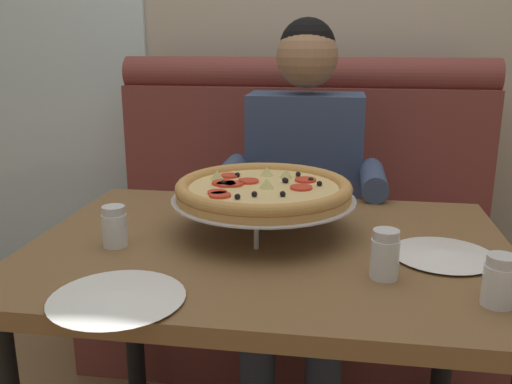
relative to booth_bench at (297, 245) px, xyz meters
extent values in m
cube|color=brown|center=(0.00, -0.13, -0.17)|extent=(1.55, 0.60, 0.46)
cube|color=brown|center=(0.00, 0.26, 0.29)|extent=(1.55, 0.18, 0.65)
cylinder|color=brown|center=(0.00, 0.26, 0.66)|extent=(1.55, 0.14, 0.14)
cube|color=brown|center=(0.00, -0.88, 0.32)|extent=(1.13, 0.82, 0.04)
cylinder|color=black|center=(-0.49, -0.54, -0.05)|extent=(0.06, 0.06, 0.70)
cylinder|color=black|center=(0.49, -0.54, -0.05)|extent=(0.06, 0.06, 0.70)
cube|color=#2D3342|center=(0.03, -0.38, 0.14)|extent=(0.34, 0.40, 0.15)
cylinder|color=#2D3342|center=(-0.07, -0.63, -0.17)|extent=(0.11, 0.11, 0.46)
cylinder|color=#2D3342|center=(0.13, -0.63, -0.17)|extent=(0.11, 0.11, 0.46)
cube|color=#38476B|center=(0.03, -0.16, 0.34)|extent=(0.40, 0.22, 0.56)
cylinder|color=#38476B|center=(-0.20, -0.38, 0.38)|extent=(0.08, 0.28, 0.08)
cylinder|color=#38476B|center=(0.26, -0.38, 0.38)|extent=(0.08, 0.28, 0.08)
sphere|color=#997051|center=(0.03, -0.18, 0.75)|extent=(0.21, 0.21, 0.21)
sphere|color=black|center=(0.03, -0.17, 0.78)|extent=(0.19, 0.19, 0.19)
cylinder|color=silver|center=(-0.03, -0.92, 0.38)|extent=(0.01, 0.01, 0.08)
cylinder|color=silver|center=(-0.13, -0.74, 0.38)|extent=(0.01, 0.01, 0.08)
cylinder|color=silver|center=(0.08, -0.74, 0.38)|extent=(0.01, 0.01, 0.08)
torus|color=silver|center=(-0.03, -0.80, 0.42)|extent=(0.25, 0.25, 0.01)
cylinder|color=silver|center=(-0.03, -0.80, 0.42)|extent=(0.46, 0.46, 0.00)
cylinder|color=tan|center=(-0.03, -0.80, 0.44)|extent=(0.43, 0.43, 0.02)
torus|color=tan|center=(-0.03, -0.80, 0.45)|extent=(0.44, 0.44, 0.03)
cylinder|color=#E5C17A|center=(-0.03, -0.80, 0.45)|extent=(0.37, 0.37, 0.01)
cylinder|color=red|center=(-0.11, -0.90, 0.46)|extent=(0.05, 0.05, 0.01)
cylinder|color=red|center=(-0.10, -0.80, 0.46)|extent=(0.05, 0.05, 0.01)
cylinder|color=red|center=(-0.13, -0.79, 0.46)|extent=(0.06, 0.06, 0.01)
cylinder|color=red|center=(0.07, -0.81, 0.46)|extent=(0.05, 0.05, 0.01)
cylinder|color=red|center=(-0.13, -0.71, 0.46)|extent=(0.05, 0.05, 0.01)
cylinder|color=red|center=(0.07, -0.73, 0.46)|extent=(0.05, 0.05, 0.01)
cylinder|color=red|center=(-0.12, -0.88, 0.46)|extent=(0.05, 0.05, 0.01)
cylinder|color=red|center=(-0.07, -0.76, 0.46)|extent=(0.05, 0.05, 0.01)
cylinder|color=red|center=(-0.12, -0.80, 0.46)|extent=(0.05, 0.05, 0.01)
sphere|color=black|center=(-0.03, -0.89, 0.46)|extent=(0.01, 0.01, 0.01)
sphere|color=black|center=(0.03, -0.76, 0.46)|extent=(0.01, 0.01, 0.01)
sphere|color=black|center=(-0.11, -0.72, 0.46)|extent=(0.01, 0.01, 0.01)
sphere|color=black|center=(-0.07, -0.92, 0.46)|extent=(0.01, 0.01, 0.01)
sphere|color=black|center=(0.03, -0.88, 0.46)|extent=(0.01, 0.01, 0.01)
sphere|color=black|center=(0.09, -0.74, 0.46)|extent=(0.01, 0.01, 0.01)
sphere|color=black|center=(0.11, -0.77, 0.46)|extent=(0.01, 0.01, 0.01)
sphere|color=black|center=(0.02, -0.75, 0.46)|extent=(0.01, 0.01, 0.01)
sphere|color=black|center=(0.05, -0.68, 0.46)|extent=(0.01, 0.01, 0.01)
sphere|color=black|center=(-0.13, -0.80, 0.46)|extent=(0.01, 0.01, 0.01)
cone|color=#CCC675|center=(0.02, -0.71, 0.47)|extent=(0.04, 0.04, 0.02)
cone|color=#CCC675|center=(-0.03, -0.69, 0.47)|extent=(0.04, 0.04, 0.02)
cone|color=#CCC675|center=(-0.15, -0.75, 0.47)|extent=(0.04, 0.04, 0.02)
cone|color=#CCC675|center=(-0.02, -0.82, 0.47)|extent=(0.04, 0.04, 0.02)
cylinder|color=white|center=(-0.35, -0.95, 0.38)|extent=(0.06, 0.06, 0.08)
cylinder|color=silver|center=(-0.35, -0.95, 0.36)|extent=(0.05, 0.05, 0.05)
cylinder|color=silver|center=(-0.35, -0.95, 0.43)|extent=(0.05, 0.05, 0.02)
cylinder|color=white|center=(0.45, -1.13, 0.38)|extent=(0.06, 0.06, 0.08)
cylinder|color=#A82D19|center=(0.45, -1.13, 0.36)|extent=(0.05, 0.05, 0.05)
cylinder|color=silver|center=(0.45, -1.13, 0.42)|extent=(0.05, 0.05, 0.02)
cylinder|color=white|center=(0.25, -1.04, 0.38)|extent=(0.06, 0.06, 0.08)
cylinder|color=#4C6633|center=(0.25, -1.04, 0.36)|extent=(0.05, 0.05, 0.04)
cylinder|color=silver|center=(0.25, -1.04, 0.43)|extent=(0.05, 0.05, 0.02)
cylinder|color=white|center=(-0.24, -1.22, 0.34)|extent=(0.18, 0.18, 0.01)
cone|color=white|center=(-0.24, -1.22, 0.35)|extent=(0.25, 0.25, 0.01)
cylinder|color=white|center=(0.39, -0.91, 0.34)|extent=(0.16, 0.16, 0.01)
cone|color=white|center=(0.39, -0.91, 0.35)|extent=(0.23, 0.23, 0.01)
cylinder|color=black|center=(-1.36, 1.03, -0.18)|extent=(0.02, 0.02, 0.44)
cylinder|color=black|center=(-1.24, 1.26, -0.18)|extent=(0.02, 0.02, 0.44)
cylinder|color=black|center=(-1.59, 1.15, -0.18)|extent=(0.02, 0.02, 0.44)
cylinder|color=black|center=(-1.47, 1.38, -0.18)|extent=(0.02, 0.02, 0.44)
cylinder|color=black|center=(-1.41, 1.21, 0.05)|extent=(0.40, 0.40, 0.02)
cube|color=black|center=(-1.55, 1.28, 0.25)|extent=(0.17, 0.29, 0.42)
camera|label=1|loc=(0.16, -2.11, 0.81)|focal=38.92mm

